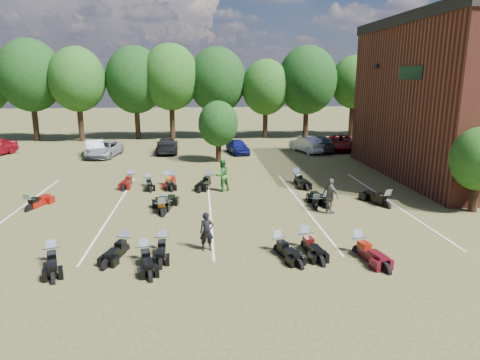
{
  "coord_description": "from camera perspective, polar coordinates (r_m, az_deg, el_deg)",
  "views": [
    {
      "loc": [
        -3.38,
        -18.92,
        6.77
      ],
      "look_at": [
        -1.29,
        4.0,
        1.2
      ],
      "focal_mm": 32.0,
      "sensor_mm": 36.0,
      "label": 1
    }
  ],
  "objects": [
    {
      "name": "motorcycle_0",
      "position": [
        17.66,
        -23.68,
        -10.14
      ],
      "size": [
        1.36,
        2.3,
        1.22
      ],
      "primitive_type": null,
      "rotation": [
        0.0,
        0.0,
        0.32
      ],
      "color": "black",
      "rests_on": "ground"
    },
    {
      "name": "car_5",
      "position": [
        39.84,
        9.0,
        4.71
      ],
      "size": [
        2.81,
        4.65,
        1.45
      ],
      "primitive_type": "imported",
      "rotation": [
        0.0,
        0.0,
        3.46
      ],
      "color": "#B8B8B2",
      "rests_on": "ground"
    },
    {
      "name": "motorcycle_6",
      "position": [
        17.69,
        15.49,
        -9.42
      ],
      "size": [
        1.24,
        2.46,
        1.31
      ],
      "primitive_type": null,
      "rotation": [
        0.0,
        0.0,
        0.22
      ],
      "color": "#4B0A14",
      "rests_on": "ground"
    },
    {
      "name": "motorcycle_4",
      "position": [
        17.29,
        5.12,
        -9.5
      ],
      "size": [
        1.33,
        2.25,
        1.2
      ],
      "primitive_type": null,
      "rotation": [
        0.0,
        0.0,
        0.32
      ],
      "color": "black",
      "rests_on": "ground"
    },
    {
      "name": "motorcycle_1",
      "position": [
        17.86,
        -15.08,
        -9.16
      ],
      "size": [
        1.27,
        2.27,
        1.21
      ],
      "primitive_type": null,
      "rotation": [
        0.0,
        0.0,
        -0.28
      ],
      "color": "black",
      "rests_on": "ground"
    },
    {
      "name": "motorcycle_3",
      "position": [
        16.78,
        -12.56,
        -10.53
      ],
      "size": [
        1.17,
        2.26,
        1.21
      ],
      "primitive_type": null,
      "rotation": [
        0.0,
        0.0,
        0.24
      ],
      "color": "black",
      "rests_on": "ground"
    },
    {
      "name": "person_grey",
      "position": [
        22.04,
        11.97,
        -2.11
      ],
      "size": [
        0.9,
        1.15,
        1.82
      ],
      "primitive_type": "imported",
      "rotation": [
        0.0,
        0.0,
        2.07
      ],
      "color": "#615C53",
      "rests_on": "ground"
    },
    {
      "name": "motorcycle_13",
      "position": [
        24.09,
        18.82,
        -3.46
      ],
      "size": [
        1.49,
        2.64,
        1.4
      ],
      "primitive_type": null,
      "rotation": [
        0.0,
        0.0,
        3.43
      ],
      "color": "black",
      "rests_on": "ground"
    },
    {
      "name": "ground",
      "position": [
        20.37,
        4.67,
        -5.85
      ],
      "size": [
        160.0,
        160.0,
        0.0
      ],
      "primitive_type": "plane",
      "color": "brown",
      "rests_on": "ground"
    },
    {
      "name": "car_2",
      "position": [
        38.92,
        -17.69,
        3.94
      ],
      "size": [
        2.82,
        5.05,
        1.33
      ],
      "primitive_type": "imported",
      "rotation": [
        0.0,
        0.0,
        -0.13
      ],
      "color": "gray",
      "rests_on": "ground"
    },
    {
      "name": "motorcycle_19",
      "position": [
        28.16,
        7.54,
        -0.42
      ],
      "size": [
        1.08,
        2.56,
        1.39
      ],
      "primitive_type": null,
      "rotation": [
        0.0,
        0.0,
        0.12
      ],
      "color": "black",
      "rests_on": "ground"
    },
    {
      "name": "motorcycle_11",
      "position": [
        22.89,
        10.06,
        -3.81
      ],
      "size": [
        0.97,
        2.16,
        1.16
      ],
      "primitive_type": null,
      "rotation": [
        0.0,
        0.0,
        2.99
      ],
      "color": "black",
      "rests_on": "ground"
    },
    {
      "name": "person_green",
      "position": [
        25.82,
        -2.41,
        0.63
      ],
      "size": [
        1.2,
        1.12,
        1.96
      ],
      "primitive_type": "imported",
      "rotation": [
        0.0,
        0.0,
        3.68
      ],
      "color": "#2A702A",
      "rests_on": "ground"
    },
    {
      "name": "motorcycle_12",
      "position": [
        23.17,
        11.34,
        -3.66
      ],
      "size": [
        1.19,
        2.49,
        1.33
      ],
      "primitive_type": null,
      "rotation": [
        0.0,
        0.0,
        3.33
      ],
      "color": "black",
      "rests_on": "ground"
    },
    {
      "name": "motorcycle_15",
      "position": [
        28.18,
        -8.79,
        -0.46
      ],
      "size": [
        1.09,
        2.18,
        1.17
      ],
      "primitive_type": null,
      "rotation": [
        0.0,
        0.0,
        -0.21
      ],
      "color": "maroon",
      "rests_on": "ground"
    },
    {
      "name": "car_1",
      "position": [
        40.03,
        -18.81,
        4.16
      ],
      "size": [
        2.55,
        4.51,
        1.41
      ],
      "primitive_type": "imported",
      "rotation": [
        0.0,
        0.0,
        3.41
      ],
      "color": "silver",
      "rests_on": "ground"
    },
    {
      "name": "motorcycle_5",
      "position": [
        17.79,
        8.65,
        -8.92
      ],
      "size": [
        1.0,
        2.32,
        1.25
      ],
      "primitive_type": null,
      "rotation": [
        0.0,
        0.0,
        0.13
      ],
      "color": "black",
      "rests_on": "ground"
    },
    {
      "name": "person_black",
      "position": [
        17.15,
        -4.47,
        -6.88
      ],
      "size": [
        0.62,
        0.46,
        1.56
      ],
      "primitive_type": "imported",
      "rotation": [
        0.0,
        0.0,
        0.16
      ],
      "color": "black",
      "rests_on": "ground"
    },
    {
      "name": "motorcycle_16",
      "position": [
        27.84,
        -12.1,
        -0.78
      ],
      "size": [
        1.03,
        2.11,
        1.13
      ],
      "primitive_type": null,
      "rotation": [
        0.0,
        0.0,
        0.2
      ],
      "color": "black",
      "rests_on": "ground"
    },
    {
      "name": "parking_lines",
      "position": [
        22.94,
        -4.04,
        -3.58
      ],
      "size": [
        20.1,
        14.0,
        0.01
      ],
      "color": "silver",
      "rests_on": "ground"
    },
    {
      "name": "motorcycle_17",
      "position": [
        27.87,
        -9.61,
        -0.65
      ],
      "size": [
        1.17,
        2.37,
        1.27
      ],
      "primitive_type": null,
      "rotation": [
        0.0,
        0.0,
        0.2
      ],
      "color": "black",
      "rests_on": "ground"
    },
    {
      "name": "motorcycle_18",
      "position": [
        27.52,
        -4.2,
        -0.67
      ],
      "size": [
        1.5,
        2.57,
        1.36
      ],
      "primitive_type": null,
      "rotation": [
        0.0,
        0.0,
        -0.31
      ],
      "color": "black",
      "rests_on": "ground"
    },
    {
      "name": "tree_line",
      "position": [
        47.98,
        -2.43,
        13.04
      ],
      "size": [
        56.0,
        6.0,
        9.79
      ],
      "color": "black",
      "rests_on": "ground"
    },
    {
      "name": "motorcycle_9",
      "position": [
        22.11,
        -9.97,
        -4.43
      ],
      "size": [
        1.17,
        2.6,
        1.4
      ],
      "primitive_type": null,
      "rotation": [
        0.0,
        0.0,
        2.99
      ],
      "color": "black",
      "rests_on": "ground"
    },
    {
      "name": "car_3",
      "position": [
        39.61,
        -9.7,
        4.58
      ],
      "size": [
        2.15,
        4.84,
        1.38
      ],
      "primitive_type": "imported",
      "rotation": [
        0.0,
        0.0,
        3.19
      ],
      "color": "black",
      "rests_on": "ground"
    },
    {
      "name": "young_tree_near_building",
      "position": [
        24.61,
        29.26,
        2.46
      ],
      "size": [
        2.8,
        2.8,
        4.16
      ],
      "color": "black",
      "rests_on": "ground"
    },
    {
      "name": "motorcycle_14",
      "position": [
        28.64,
        -14.39,
        -0.5
      ],
      "size": [
        0.94,
        2.35,
        1.28
      ],
      "primitive_type": null,
      "rotation": [
        0.0,
        0.0,
        -0.09
      ],
      "color": "#510C0B",
      "rests_on": "ground"
    },
    {
      "name": "car_4",
      "position": [
        38.71,
        -0.31,
        4.49
      ],
      "size": [
        2.2,
        3.97,
        1.28
      ],
      "primitive_type": "imported",
      "rotation": [
        0.0,
        0.0,
        0.19
      ],
      "color": "navy",
      "rests_on": "ground"
    },
    {
      "name": "car_7",
      "position": [
        40.59,
        10.46,
        4.82
      ],
      "size": [
        2.12,
        5.06,
        1.46
      ],
      "primitive_type": "imported",
      "rotation": [
        0.0,
        0.0,
        3.13
      ],
      "color": "#37373C",
      "rests_on": "ground"
    },
    {
      "name": "motorcycle_2",
      "position": [
        17.59,
        -10.25,
        -9.25
      ],
      "size": [
        0.74,
        2.11,
        1.16
      ],
      "primitive_type": null,
      "rotation": [
        0.0,
        0.0,
        0.04
      ],
      "color": "black",
      "rests_on": "ground"
    },
    {
      "name": "car_6",
      "position": [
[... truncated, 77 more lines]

